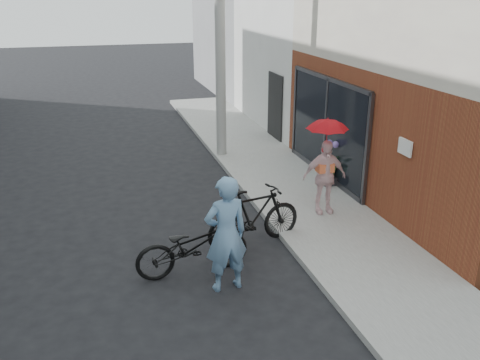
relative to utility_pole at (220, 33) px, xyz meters
name	(u,v)px	position (x,y,z in m)	size (l,w,h in m)	color
ground	(247,262)	(-1.10, -6.00, -3.50)	(80.00, 80.00, 0.00)	black
sidewalk	(309,204)	(1.00, -4.00, -3.44)	(2.20, 24.00, 0.12)	gray
curb	(261,209)	(-0.16, -4.00, -3.44)	(0.12, 24.00, 0.12)	#9E9E99
plaster_building	(366,22)	(6.10, 3.00, 0.00)	(8.00, 6.00, 7.00)	white
east_building_far	(292,14)	(6.10, 10.00, 0.00)	(8.00, 8.00, 7.00)	gray
utility_pole	(220,33)	(0.00, 0.00, 0.00)	(0.28, 0.28, 7.00)	#9E9E99
officer	(226,234)	(-1.67, -6.71, -2.53)	(0.71, 0.47, 1.95)	#6791B7
bike_left	(192,246)	(-2.10, -6.09, -2.99)	(0.68, 1.96, 1.03)	black
bike_right	(254,217)	(-0.77, -5.40, -2.92)	(0.55, 1.94, 1.16)	black
kimono_woman	(324,177)	(1.03, -4.61, -2.59)	(0.93, 0.39, 1.59)	#F4CCCF
parasol	(328,123)	(1.03, -4.61, -1.43)	(0.82, 0.82, 0.72)	red
planter	(329,180)	(1.90, -3.13, -3.28)	(0.37, 0.37, 0.19)	black
potted_plant	(330,165)	(1.90, -3.13, -2.89)	(0.53, 0.46, 0.59)	#386428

